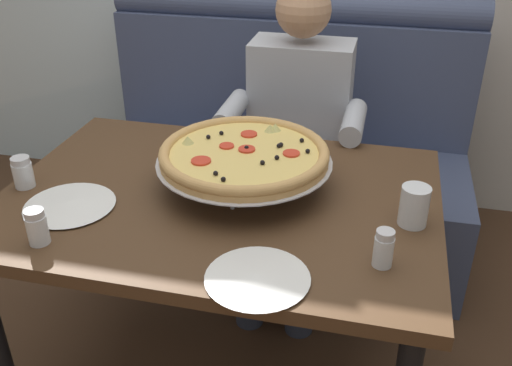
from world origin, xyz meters
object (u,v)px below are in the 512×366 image
at_px(pizza, 244,155).
at_px(drinking_glass, 414,208).
at_px(dining_table, 220,219).
at_px(shaker_parmesan, 23,174).
at_px(patio_chair, 110,59).
at_px(plate_near_right, 257,276).
at_px(booth_bench, 279,164).
at_px(shaker_oregano, 383,251).
at_px(diner_main, 295,126).
at_px(plate_near_left, 70,203).
at_px(shaker_pepper_flakes, 37,229).

relative_size(pizza, drinking_glass, 4.67).
bearing_deg(dining_table, shaker_parmesan, -171.10).
height_order(drinking_glass, patio_chair, drinking_glass).
bearing_deg(shaker_parmesan, plate_near_right, -19.06).
bearing_deg(booth_bench, shaker_oregano, -67.43).
relative_size(pizza, shaker_oregano, 5.31).
distance_m(shaker_parmesan, patio_chair, 2.14).
height_order(diner_main, shaker_oregano, diner_main).
relative_size(diner_main, patio_chair, 1.48).
distance_m(plate_near_left, plate_near_right, 0.63).
distance_m(shaker_parmesan, drinking_glass, 1.14).
bearing_deg(dining_table, pizza, 48.66).
bearing_deg(booth_bench, dining_table, -90.00).
bearing_deg(plate_near_left, shaker_oregano, -4.63).
distance_m(booth_bench, patio_chair, 1.64).
relative_size(pizza, patio_chair, 0.61).
height_order(shaker_pepper_flakes, patio_chair, patio_chair).
xyz_separation_m(plate_near_right, patio_chair, (-1.52, 2.27, -0.24)).
xyz_separation_m(shaker_oregano, plate_near_right, (-0.28, -0.13, -0.03)).
distance_m(booth_bench, plate_near_left, 1.22).
bearing_deg(dining_table, patio_chair, 124.65).
distance_m(pizza, plate_near_right, 0.46).
bearing_deg(shaker_pepper_flakes, plate_near_left, 95.35).
relative_size(dining_table, plate_near_left, 4.96).
relative_size(booth_bench, dining_table, 1.31).
xyz_separation_m(dining_table, plate_near_right, (0.20, -0.36, 0.10)).
bearing_deg(patio_chair, shaker_oregano, -49.97).
distance_m(dining_table, shaker_parmesan, 0.61).
relative_size(diner_main, shaker_parmesan, 13.17).
distance_m(shaker_parmesan, plate_near_left, 0.21).
height_order(plate_near_left, plate_near_right, same).
relative_size(shaker_parmesan, plate_near_right, 0.38).
height_order(diner_main, plate_near_left, diner_main).
distance_m(shaker_pepper_flakes, patio_chair, 2.45).
height_order(dining_table, pizza, pizza).
xyz_separation_m(diner_main, shaker_pepper_flakes, (-0.49, -1.01, 0.09)).
height_order(shaker_pepper_flakes, shaker_oregano, same).
height_order(shaker_oregano, plate_near_left, shaker_oregano).
xyz_separation_m(pizza, plate_near_left, (-0.45, -0.24, -0.09)).
bearing_deg(shaker_parmesan, pizza, 13.88).
bearing_deg(diner_main, plate_near_left, -121.64).
bearing_deg(diner_main, drinking_glass, -57.51).
distance_m(diner_main, plate_near_right, 1.03).
relative_size(plate_near_right, drinking_glass, 2.24).
height_order(pizza, drinking_glass, pizza).
relative_size(pizza, plate_near_right, 2.09).
bearing_deg(plate_near_right, shaker_parmesan, 160.94).
height_order(diner_main, pizza, diner_main).
relative_size(shaker_parmesan, plate_near_left, 0.37).
relative_size(dining_table, diner_main, 1.01).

